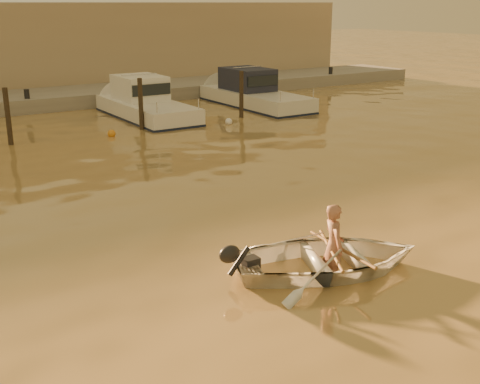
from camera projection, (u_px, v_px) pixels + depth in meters
ground_plane at (216, 296)px, 10.25m from camera, size 160.00×160.00×0.00m
dinghy at (328, 259)px, 11.14m from camera, size 4.21×3.60×0.74m
person at (334, 246)px, 11.08m from camera, size 0.56×0.68×1.60m
outboard_motor at (249, 264)px, 10.81m from camera, size 0.98×0.69×0.70m
oar_port at (341, 249)px, 11.14m from camera, size 0.36×2.09×0.13m
oar_starboard at (331, 250)px, 11.10m from camera, size 1.11×1.85×0.13m
moored_boat_4 at (147, 103)px, 25.99m from camera, size 2.29×7.03×1.75m
moored_boat_5 at (255, 93)px, 28.95m from camera, size 2.27×7.60×1.75m
piling_2 at (8, 119)px, 20.92m from camera, size 0.18×0.18×2.20m
piling_3 at (141, 107)px, 23.51m from camera, size 0.18×0.18×2.20m
piling_4 at (241, 97)px, 25.95m from camera, size 0.18×0.18×2.20m
fender_d at (112, 134)px, 22.49m from camera, size 0.30×0.30×0.30m
fender_e at (229, 122)px, 24.71m from camera, size 0.30×0.30×0.30m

